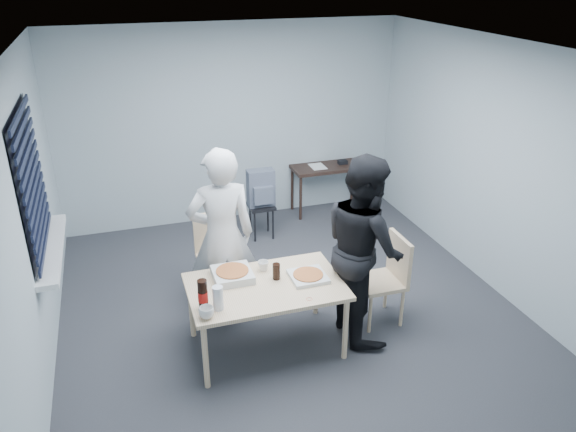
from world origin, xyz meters
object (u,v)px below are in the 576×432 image
object	(u,v)px
chair_right	(388,273)
soda_bottle	(203,295)
dining_table	(266,291)
person_white	(222,237)
backpack	(261,189)
stool	(261,213)
person_black	(364,247)
mug_b	(263,266)
mug_a	(206,312)
chair_far	(216,249)
side_table	(328,171)

from	to	relation	value
chair_right	soda_bottle	size ratio (longest dim) A/B	3.32
dining_table	person_white	world-z (taller)	person_white
chair_right	backpack	xyz separation A→B (m)	(-0.70, 2.12, 0.16)
stool	soda_bottle	distance (m)	2.70
dining_table	person_white	size ratio (longest dim) A/B	0.77
person_white	person_black	xyz separation A→B (m)	(1.19, -0.60, 0.00)
mug_b	mug_a	bearing A→B (deg)	-137.28
stool	mug_b	distance (m)	2.06
soda_bottle	person_black	bearing A→B (deg)	7.60
person_black	backpack	distance (m)	2.23
person_black	dining_table	bearing A→B (deg)	90.29
stool	mug_b	xyz separation A→B (m)	(-0.51, -1.96, 0.38)
dining_table	person_white	distance (m)	0.71
person_white	chair_far	bearing A→B (deg)	-92.39
dining_table	soda_bottle	xyz separation A→B (m)	(-0.58, -0.20, 0.19)
chair_far	dining_table	bearing A→B (deg)	-77.63
chair_far	stool	distance (m)	1.39
person_black	mug_a	size ratio (longest dim) A/B	14.39
backpack	mug_b	xyz separation A→B (m)	(-0.51, -1.94, 0.04)
chair_far	person_white	size ratio (longest dim) A/B	0.50
chair_far	stool	xyz separation A→B (m)	(0.80, 1.13, -0.18)
stool	mug_a	world-z (taller)	mug_a
chair_far	backpack	xyz separation A→B (m)	(0.80, 1.12, 0.16)
side_table	backpack	distance (m)	1.23
person_white	stool	bearing A→B (deg)	-116.95
mug_b	soda_bottle	size ratio (longest dim) A/B	0.37
mug_b	side_table	bearing A→B (deg)	56.84
dining_table	stool	distance (m)	2.30
stool	mug_b	world-z (taller)	mug_b
dining_table	side_table	size ratio (longest dim) A/B	1.36
chair_right	stool	xyz separation A→B (m)	(-0.70, 2.13, -0.18)
stool	mug_b	size ratio (longest dim) A/B	4.43
side_table	soda_bottle	world-z (taller)	soda_bottle
mug_a	soda_bottle	bearing A→B (deg)	90.00
person_white	mug_b	size ratio (longest dim) A/B	17.70
mug_b	chair_far	bearing A→B (deg)	109.19
stool	chair_far	bearing A→B (deg)	-125.15
dining_table	chair_far	size ratio (longest dim) A/B	1.53
mug_a	soda_bottle	xyz separation A→B (m)	(-0.00, 0.13, 0.08)
side_table	soda_bottle	bearing A→B (deg)	-127.57
chair_right	mug_a	distance (m)	1.89
person_white	mug_a	bearing A→B (deg)	70.82
person_white	stool	world-z (taller)	person_white
chair_far	mug_b	bearing A→B (deg)	-70.81
mug_b	chair_right	bearing A→B (deg)	-8.22
mug_b	soda_bottle	bearing A→B (deg)	-144.57
chair_right	mug_a	size ratio (longest dim) A/B	7.24
soda_bottle	person_white	bearing A→B (deg)	67.91
mug_a	side_table	bearing A→B (deg)	53.67
backpack	mug_b	bearing A→B (deg)	-79.73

